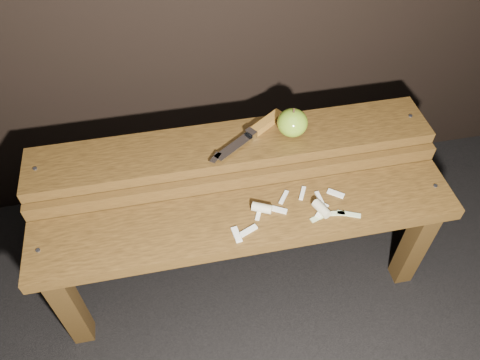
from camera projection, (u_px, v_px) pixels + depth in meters
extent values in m
plane|color=black|center=(243.00, 277.00, 1.64)|extent=(60.00, 60.00, 0.00)
cube|color=#38240E|center=(70.00, 306.00, 1.36)|extent=(0.06, 0.06, 0.38)
cube|color=#38240E|center=(414.00, 245.00, 1.50)|extent=(0.06, 0.06, 0.38)
cube|color=#482E11|center=(248.00, 221.00, 1.31)|extent=(1.20, 0.20, 0.04)
cylinder|color=slate|center=(38.00, 250.00, 1.22)|extent=(0.01, 0.01, 0.00)
cylinder|color=slate|center=(435.00, 186.00, 1.36)|extent=(0.01, 0.01, 0.00)
cube|color=#38240E|center=(70.00, 217.00, 1.53)|extent=(0.06, 0.06, 0.46)
cube|color=#38240E|center=(381.00, 169.00, 1.67)|extent=(0.06, 0.06, 0.46)
cube|color=#482E11|center=(240.00, 181.00, 1.35)|extent=(1.20, 0.02, 0.05)
cube|color=#482E11|center=(233.00, 146.00, 1.39)|extent=(1.20, 0.18, 0.04)
cylinder|color=slate|center=(35.00, 169.00, 1.30)|extent=(0.01, 0.01, 0.00)
cylinder|color=slate|center=(410.00, 116.00, 1.44)|extent=(0.01, 0.01, 0.00)
ellipsoid|color=olive|center=(292.00, 123.00, 1.36)|extent=(0.09, 0.09, 0.08)
cylinder|color=#382314|center=(294.00, 110.00, 1.33)|extent=(0.01, 0.01, 0.01)
cube|color=#935E20|center=(267.00, 123.00, 1.41)|extent=(0.11, 0.09, 0.02)
cube|color=silver|center=(251.00, 134.00, 1.37)|extent=(0.04, 0.04, 0.03)
cube|color=silver|center=(233.00, 147.00, 1.34)|extent=(0.12, 0.10, 0.00)
cube|color=silver|center=(216.00, 158.00, 1.31)|extent=(0.04, 0.04, 0.00)
cube|color=beige|center=(259.00, 213.00, 1.30)|extent=(0.03, 0.05, 0.01)
cube|color=beige|center=(322.00, 211.00, 1.30)|extent=(0.05, 0.05, 0.01)
cube|color=beige|center=(277.00, 209.00, 1.30)|extent=(0.06, 0.04, 0.01)
cube|color=beige|center=(237.00, 235.00, 1.25)|extent=(0.02, 0.05, 0.01)
cube|color=beige|center=(248.00, 231.00, 1.26)|extent=(0.05, 0.03, 0.01)
cube|color=beige|center=(320.00, 198.00, 1.33)|extent=(0.01, 0.05, 0.01)
cube|color=beige|center=(302.00, 193.00, 1.34)|extent=(0.03, 0.05, 0.01)
cube|color=beige|center=(284.00, 197.00, 1.33)|extent=(0.04, 0.05, 0.01)
cube|color=beige|center=(336.00, 194.00, 1.34)|extent=(0.05, 0.04, 0.01)
cylinder|color=#C9BB8C|center=(262.00, 208.00, 1.29)|extent=(0.06, 0.05, 0.03)
cylinder|color=#C9BB8C|center=(322.00, 209.00, 1.29)|extent=(0.05, 0.06, 0.03)
cube|color=#BCC988|center=(321.00, 216.00, 1.29)|extent=(0.07, 0.03, 0.00)
cube|color=#BCC988|center=(333.00, 213.00, 1.30)|extent=(0.07, 0.02, 0.00)
cube|color=#BCC988|center=(349.00, 214.00, 1.29)|extent=(0.07, 0.04, 0.00)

